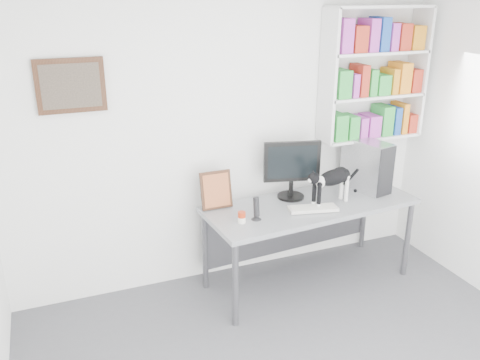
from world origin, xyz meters
The scene contains 11 objects.
room centered at (0.00, 0.00, 1.35)m, with size 4.01×4.01×2.70m.
bookshelf centered at (1.40, 1.85, 1.85)m, with size 1.03×0.28×1.24m, color silver.
wall_art centered at (-1.30, 1.97, 1.90)m, with size 0.52×0.04×0.42m, color #472816.
desk centered at (0.60, 1.52, 0.40)m, with size 1.91×0.74×0.80m, color gray.
monitor centered at (0.50, 1.71, 1.07)m, with size 0.51×0.25×0.55m, color black.
keyboard centered at (0.55, 1.38, 0.81)m, with size 0.42×0.16×0.03m, color beige.
pc_tower centered at (1.26, 1.65, 1.04)m, with size 0.21×0.48×0.48m, color silver.
speaker centered at (0.01, 1.39, 0.90)m, with size 0.09×0.09×0.20m, color black.
leaning_print centered at (-0.21, 1.75, 0.97)m, with size 0.28×0.11×0.34m, color #472816.
soup_can centered at (-0.12, 1.37, 0.84)m, with size 0.07×0.07×0.10m, color #AE2B0E.
cat centered at (0.77, 1.45, 0.96)m, with size 0.54×0.14×0.33m, color black, non-canonical shape.
Camera 1 is at (-1.53, -2.13, 2.60)m, focal length 38.00 mm.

